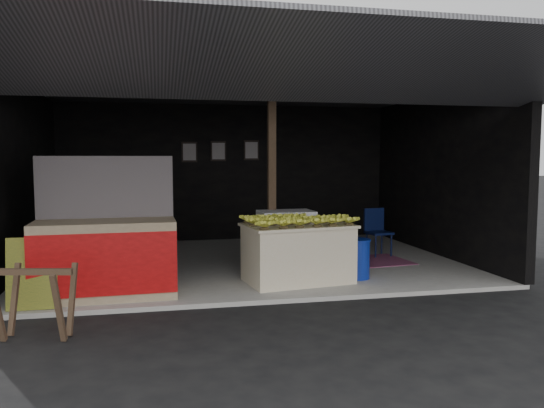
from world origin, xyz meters
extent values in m
plane|color=black|center=(0.00, 0.00, 0.00)|extent=(80.00, 80.00, 0.00)
cube|color=gray|center=(0.00, 2.50, 0.03)|extent=(7.00, 5.00, 0.06)
cube|color=black|center=(0.00, 5.00, 1.51)|extent=(7.00, 0.15, 2.90)
cube|color=black|center=(-3.50, 2.50, 1.51)|extent=(0.15, 5.00, 2.90)
cube|color=black|center=(3.50, 2.50, 1.51)|extent=(0.15, 5.00, 2.90)
cube|color=#232326|center=(0.00, 2.50, 2.96)|extent=(7.20, 5.20, 0.12)
cube|color=#232326|center=(0.00, -0.95, 2.73)|extent=(7.40, 2.47, 0.48)
cube|color=#503928|center=(0.30, 1.90, 1.49)|extent=(0.12, 0.12, 2.85)
cube|color=silver|center=(0.45, 0.86, 0.45)|extent=(1.52, 1.05, 0.77)
cube|color=silver|center=(0.45, 0.86, 0.85)|extent=(1.59, 1.12, 0.04)
cube|color=white|center=(0.47, 1.64, 0.52)|extent=(0.85, 0.58, 0.92)
cube|color=navy|center=(0.47, 1.35, 0.57)|extent=(0.65, 0.04, 0.28)
cube|color=#B21414|center=(0.47, 1.35, 0.24)|extent=(0.41, 0.03, 0.09)
cube|color=#998466|center=(-2.09, 0.58, 0.54)|extent=(1.72, 0.79, 0.96)
cube|color=red|center=(-2.09, 0.19, 0.54)|extent=(1.70, 0.07, 0.75)
cube|color=white|center=(-2.09, 0.18, 0.54)|extent=(0.58, 0.03, 0.19)
cube|color=navy|center=(-2.09, 0.90, 1.42)|extent=(1.70, 0.10, 0.80)
cube|color=black|center=(-2.87, 0.19, 0.47)|extent=(0.55, 0.16, 0.82)
cube|color=#503928|center=(-2.39, -0.97, 0.37)|extent=(0.10, 0.28, 0.71)
cube|color=#503928|center=(-2.89, -0.51, 0.37)|extent=(0.10, 0.28, 0.71)
cube|color=#503928|center=(-2.31, -0.63, 0.37)|extent=(0.10, 0.28, 0.71)
cube|color=#503928|center=(-2.64, -0.74, 0.68)|extent=(0.73, 0.21, 0.06)
cylinder|color=navy|center=(1.34, 0.88, 0.33)|extent=(0.37, 0.37, 0.54)
cylinder|color=#091236|center=(2.22, 2.27, 0.27)|extent=(0.03, 0.03, 0.41)
cylinder|color=#091236|center=(2.53, 2.31, 0.27)|extent=(0.03, 0.03, 0.41)
cylinder|color=#091236|center=(2.18, 2.58, 0.27)|extent=(0.03, 0.03, 0.41)
cylinder|color=#091236|center=(2.49, 2.62, 0.27)|extent=(0.03, 0.03, 0.41)
cube|color=#091236|center=(2.35, 2.45, 0.47)|extent=(0.44, 0.44, 0.04)
cube|color=#091236|center=(2.33, 2.62, 0.68)|extent=(0.40, 0.09, 0.42)
cube|color=maroon|center=(1.89, 2.01, 0.07)|extent=(1.60, 1.16, 0.01)
cube|color=black|center=(-0.80, 4.90, 1.91)|extent=(0.32, 0.03, 0.42)
cube|color=#4C4C59|center=(-0.80, 4.88, 1.91)|extent=(0.26, 0.02, 0.34)
cube|color=black|center=(-0.20, 4.90, 1.93)|extent=(0.32, 0.03, 0.42)
cube|color=#4C4C59|center=(-0.20, 4.88, 1.93)|extent=(0.26, 0.02, 0.34)
cube|color=black|center=(0.50, 4.90, 1.95)|extent=(0.32, 0.03, 0.42)
cube|color=#4C4C59|center=(0.50, 4.88, 1.95)|extent=(0.26, 0.02, 0.34)
camera|label=1|loc=(-1.43, -6.21, 1.79)|focal=35.00mm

